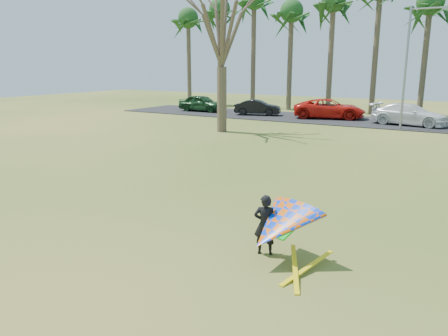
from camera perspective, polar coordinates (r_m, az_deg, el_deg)
The scene contains 15 objects.
ground at distance 12.59m, azimuth -4.73°, elevation -6.68°, with size 100.00×100.00×0.00m, color #295612.
parking_strip at distance 35.52m, azimuth 19.62°, elevation 5.62°, with size 46.00×7.00×0.06m, color black.
palm_0 at distance 50.09m, azimuth -4.70°, elevation 18.81°, with size 4.84×4.84×10.84m.
palm_1 at distance 47.96m, azimuth -0.58°, elevation 19.92°, with size 4.84×4.84×11.54m.
palm_2 at distance 46.09m, azimuth 3.96°, elevation 21.01°, with size 4.84×4.84×12.24m.
palm_3 at distance 44.24m, azimuth 8.82°, elevation 19.45°, with size 4.84×4.84×10.84m.
palm_4 at distance 42.95m, azimuth 14.12°, elevation 20.33°, with size 4.84×4.84×11.54m.
palm_6 at distance 41.16m, azimuth 25.35°, elevation 18.87°, with size 4.84×4.84×10.84m.
bare_tree_left at distance 28.89m, azimuth -0.30°, elevation 18.49°, with size 6.60×6.60×9.70m.
streetlight at distance 31.93m, azimuth 22.98°, elevation 12.57°, with size 2.28×0.18×8.00m.
car_0 at distance 41.49m, azimuth -2.91°, elevation 8.46°, with size 1.80×4.48×1.53m, color #16391B.
car_1 at distance 38.39m, azimuth 4.41°, elevation 7.88°, with size 1.37×3.94×1.30m, color black.
car_2 at distance 36.85m, azimuth 13.58°, elevation 7.55°, with size 2.62×5.68×1.58m, color red.
car_3 at distance 34.44m, azimuth 23.05°, elevation 6.46°, with size 2.16×5.31×1.54m, color white.
kite_flyer at distance 9.75m, azimuth 7.04°, elevation -7.52°, with size 2.13×2.39×2.02m.
Camera 1 is at (6.97, -9.57, 4.28)m, focal length 35.00 mm.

